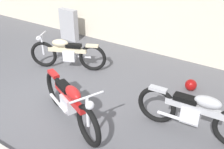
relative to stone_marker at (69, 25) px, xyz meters
name	(u,v)px	position (x,y,z in m)	size (l,w,h in m)	color
ground_plane	(48,103)	(2.09, -3.07, -0.51)	(40.00, 40.00, 0.00)	#56565B
building_wall	(136,5)	(2.09, 0.71, 0.80)	(18.00, 0.30, 2.62)	beige
stone_marker	(69,25)	(0.00, 0.00, 0.00)	(0.64, 0.20, 1.02)	#9E9EA3
helmet	(191,85)	(4.44, -0.88, -0.38)	(0.27, 0.27, 0.27)	maroon
motorcycle_cream	(67,53)	(1.37, -1.61, -0.07)	(1.90, 0.99, 0.91)	black
motorcycle_silver	(195,113)	(4.97, -2.32, -0.05)	(2.13, 0.60, 0.96)	black
motorcycle_red	(70,102)	(2.95, -3.28, -0.04)	(2.03, 1.02, 0.97)	black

